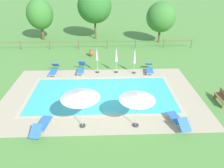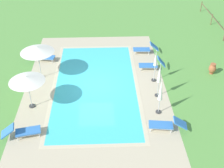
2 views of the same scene
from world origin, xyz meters
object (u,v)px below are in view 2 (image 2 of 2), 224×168
(patio_umbrella_closed_row_mid_west, at_px, (155,61))
(terracotta_urn_near_fence, at_px, (212,68))
(sun_lounger_north_near_steps, at_px, (166,124))
(patio_umbrella_open_by_bench, at_px, (37,50))
(sun_lounger_north_mid, at_px, (22,131))
(patio_umbrella_closed_row_centre, at_px, (161,92))
(patio_umbrella_closed_row_west, at_px, (159,75))
(sun_lounger_north_far, at_px, (145,49))
(patio_umbrella_open_foreground, at_px, (27,79))
(sun_lounger_south_near_corner, at_px, (152,64))
(sun_lounger_north_end, at_px, (42,56))

(patio_umbrella_closed_row_mid_west, height_order, terracotta_urn_near_fence, patio_umbrella_closed_row_mid_west)
(sun_lounger_north_near_steps, xyz_separation_m, patio_umbrella_open_by_bench, (-5.44, -7.61, 1.79))
(sun_lounger_north_mid, xyz_separation_m, patio_umbrella_open_by_bench, (-5.66, 0.08, 1.78))
(sun_lounger_north_mid, xyz_separation_m, patio_umbrella_closed_row_centre, (-1.66, 7.52, 1.12))
(patio_umbrella_closed_row_west, bearing_deg, patio_umbrella_closed_row_mid_west, 178.78)
(sun_lounger_north_near_steps, xyz_separation_m, patio_umbrella_closed_row_mid_west, (-4.73, 0.07, 1.16))
(patio_umbrella_closed_row_west, bearing_deg, sun_lounger_north_far, -179.52)
(patio_umbrella_open_by_bench, distance_m, patio_umbrella_closed_row_west, 8.03)
(patio_umbrella_open_foreground, relative_size, patio_umbrella_open_by_bench, 0.92)
(sun_lounger_north_far, relative_size, patio_umbrella_open_foreground, 0.91)
(sun_lounger_north_near_steps, height_order, patio_umbrella_open_by_bench, patio_umbrella_open_by_bench)
(patio_umbrella_open_by_bench, relative_size, patio_umbrella_closed_row_centre, 1.03)
(patio_umbrella_closed_row_west, relative_size, terracotta_urn_near_fence, 3.01)
(sun_lounger_north_far, bearing_deg, patio_umbrella_closed_row_mid_west, 1.23)
(sun_lounger_north_mid, xyz_separation_m, patio_umbrella_closed_row_west, (-3.25, 7.72, 1.17))
(patio_umbrella_closed_row_centre, bearing_deg, patio_umbrella_open_by_bench, -118.31)
(sun_lounger_south_near_corner, bearing_deg, patio_umbrella_closed_row_mid_west, -2.91)
(sun_lounger_north_near_steps, bearing_deg, sun_lounger_north_far, -179.91)
(patio_umbrella_open_foreground, relative_size, patio_umbrella_closed_row_mid_west, 0.94)
(sun_lounger_south_near_corner, distance_m, terracotta_urn_near_fence, 4.19)
(sun_lounger_north_near_steps, bearing_deg, sun_lounger_north_mid, -88.33)
(patio_umbrella_closed_row_mid_west, bearing_deg, terracotta_urn_near_fence, 99.78)
(patio_umbrella_open_by_bench, xyz_separation_m, patio_umbrella_closed_row_centre, (4.01, 7.44, -0.67))
(sun_lounger_north_far, xyz_separation_m, patio_umbrella_closed_row_mid_west, (3.87, 0.08, 1.14))
(patio_umbrella_open_by_bench, bearing_deg, terracotta_urn_near_fence, 90.07)
(sun_lounger_south_near_corner, relative_size, patio_umbrella_closed_row_centre, 0.82)
(sun_lounger_north_mid, distance_m, sun_lounger_south_near_corner, 10.13)
(terracotta_urn_near_fence, bearing_deg, patio_umbrella_open_by_bench, -89.93)
(sun_lounger_north_near_steps, bearing_deg, terracotta_urn_near_fence, 141.92)
(patio_umbrella_closed_row_centre, bearing_deg, patio_umbrella_open_foreground, -96.36)
(patio_umbrella_open_foreground, relative_size, patio_umbrella_closed_row_centre, 0.94)
(patio_umbrella_closed_row_west, distance_m, terracotta_urn_near_fence, 5.01)
(sun_lounger_north_near_steps, xyz_separation_m, sun_lounger_south_near_corner, (-6.19, 0.14, 0.03))
(sun_lounger_north_near_steps, distance_m, terracotta_urn_near_fence, 6.93)
(sun_lounger_north_mid, height_order, patio_umbrella_closed_row_mid_west, patio_umbrella_closed_row_mid_west)
(sun_lounger_north_end, height_order, patio_umbrella_open_foreground, patio_umbrella_open_foreground)
(patio_umbrella_closed_row_west, bearing_deg, terracotta_urn_near_fence, 119.75)
(sun_lounger_north_near_steps, height_order, patio_umbrella_closed_row_west, patio_umbrella_closed_row_west)
(sun_lounger_north_near_steps, height_order, sun_lounger_north_end, sun_lounger_north_near_steps)
(patio_umbrella_closed_row_centre, bearing_deg, patio_umbrella_closed_row_west, 172.77)
(patio_umbrella_closed_row_mid_west, xyz_separation_m, patio_umbrella_closed_row_centre, (3.30, -0.24, -0.03))
(sun_lounger_north_end, bearing_deg, patio_umbrella_closed_row_west, 59.37)
(patio_umbrella_open_by_bench, distance_m, terracotta_urn_near_fence, 12.00)
(sun_lounger_north_mid, distance_m, sun_lounger_north_far, 11.69)
(sun_lounger_north_far, height_order, patio_umbrella_open_foreground, patio_umbrella_open_foreground)
(sun_lounger_north_end, distance_m, patio_umbrella_open_by_bench, 2.93)
(sun_lounger_south_near_corner, bearing_deg, sun_lounger_north_near_steps, -1.33)
(sun_lounger_north_near_steps, distance_m, sun_lounger_north_far, 8.60)
(patio_umbrella_closed_row_centre, distance_m, terracotta_urn_near_fence, 6.08)
(sun_lounger_north_far, height_order, patio_umbrella_closed_row_west, patio_umbrella_closed_row_west)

